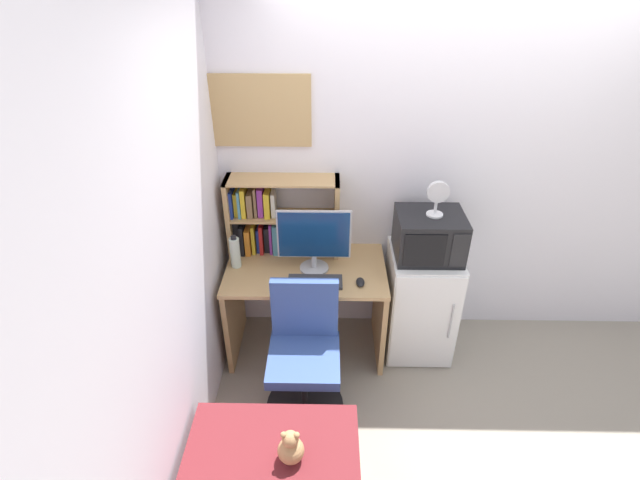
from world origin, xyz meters
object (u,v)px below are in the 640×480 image
(microwave, at_px, (429,235))
(desk_chair, at_px, (305,359))
(monitor, at_px, (314,238))
(water_bottle, at_px, (235,252))
(hutch_bookshelf, at_px, (267,217))
(computer_mouse, at_px, (360,282))
(teddy_bear, at_px, (291,448))
(mini_fridge, at_px, (420,302))
(keyboard, at_px, (315,282))
(wall_corkboard, at_px, (251,111))
(desk_fan, at_px, (437,197))

(microwave, relative_size, desk_chair, 0.49)
(monitor, height_order, water_bottle, monitor)
(hutch_bookshelf, relative_size, monitor, 1.58)
(desk_chair, bearing_deg, computer_mouse, 43.60)
(water_bottle, distance_m, teddy_bear, 1.39)
(mini_fridge, bearing_deg, keyboard, -165.04)
(keyboard, bearing_deg, monitor, 93.75)
(computer_mouse, distance_m, wall_corkboard, 1.33)
(computer_mouse, xyz_separation_m, wall_corkboard, (-0.72, 0.50, 1.00))
(keyboard, relative_size, desk_chair, 0.40)
(monitor, distance_m, microwave, 0.78)
(mini_fridge, bearing_deg, wall_corkboard, 166.33)
(computer_mouse, height_order, mini_fridge, mini_fridge)
(microwave, bearing_deg, mini_fridge, -90.02)
(hutch_bookshelf, xyz_separation_m, teddy_bear, (0.26, -1.49, -0.49))
(microwave, relative_size, teddy_bear, 2.20)
(teddy_bear, bearing_deg, wall_corkboard, 101.73)
(wall_corkboard, bearing_deg, microwave, -13.53)
(hutch_bookshelf, distance_m, teddy_bear, 1.59)
(keyboard, height_order, mini_fridge, mini_fridge)
(water_bottle, xyz_separation_m, desk_fan, (1.34, 0.01, 0.43))
(computer_mouse, relative_size, desk_chair, 0.11)
(keyboard, distance_m, mini_fridge, 0.86)
(keyboard, relative_size, teddy_bear, 1.78)
(desk_chair, distance_m, teddy_bear, 0.75)
(desk_chair, height_order, teddy_bear, desk_chair)
(computer_mouse, distance_m, mini_fridge, 0.61)
(computer_mouse, bearing_deg, microwave, 24.53)
(computer_mouse, height_order, wall_corkboard, wall_corkboard)
(desk_fan, bearing_deg, teddy_bear, -124.33)
(desk_fan, bearing_deg, keyboard, -165.50)
(desk_chair, xyz_separation_m, wall_corkboard, (-0.36, 0.84, 1.36))
(desk_chair, relative_size, wall_corkboard, 1.18)
(hutch_bookshelf, xyz_separation_m, desk_fan, (1.13, -0.20, 0.27))
(mini_fridge, bearing_deg, hutch_bookshelf, 169.87)
(teddy_bear, bearing_deg, mini_fridge, 56.24)
(mini_fridge, height_order, teddy_bear, mini_fridge)
(computer_mouse, bearing_deg, monitor, 151.21)
(monitor, height_order, computer_mouse, monitor)
(water_bottle, bearing_deg, mini_fridge, 0.61)
(keyboard, xyz_separation_m, wall_corkboard, (-0.42, 0.49, 1.00))
(keyboard, distance_m, microwave, 0.83)
(hutch_bookshelf, relative_size, microwave, 1.76)
(monitor, height_order, desk_chair, monitor)
(desk_fan, relative_size, teddy_bear, 1.21)
(computer_mouse, distance_m, water_bottle, 0.89)
(monitor, xyz_separation_m, desk_fan, (0.79, 0.04, 0.30))
(monitor, relative_size, wall_corkboard, 0.64)
(wall_corkboard, bearing_deg, desk_chair, -66.92)
(desk_fan, bearing_deg, microwave, 163.17)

